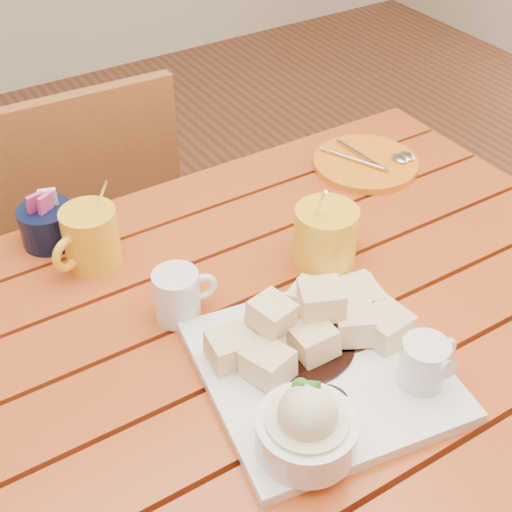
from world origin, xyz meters
TOP-DOWN VIEW (x-y plane):
  - table at (0.00, 0.00)m, footprint 1.20×0.79m
  - dessert_plate at (0.02, -0.13)m, footprint 0.33×0.33m
  - coffee_mug_left at (-0.13, 0.25)m, footprint 0.11×0.08m
  - coffee_mug_right at (0.17, 0.06)m, footprint 0.13×0.09m
  - cream_pitcher at (-0.07, 0.08)m, footprint 0.09×0.08m
  - sugar_caddy at (-0.16, 0.34)m, footprint 0.09×0.09m
  - orange_saucer at (0.40, 0.25)m, footprint 0.19×0.19m
  - chair_far at (-0.03, 0.68)m, footprint 0.43×0.43m

SIDE VIEW (x-z plane):
  - chair_far at x=-0.03m, z-range 0.05..0.92m
  - table at x=0.00m, z-range 0.27..1.02m
  - orange_saucer at x=0.40m, z-range 0.75..0.77m
  - dessert_plate at x=0.02m, z-range 0.72..0.84m
  - sugar_caddy at x=-0.16m, z-range 0.74..0.83m
  - cream_pitcher at x=-0.07m, z-range 0.75..0.83m
  - coffee_mug_left at x=-0.13m, z-range 0.73..0.87m
  - coffee_mug_right at x=0.17m, z-range 0.73..0.88m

